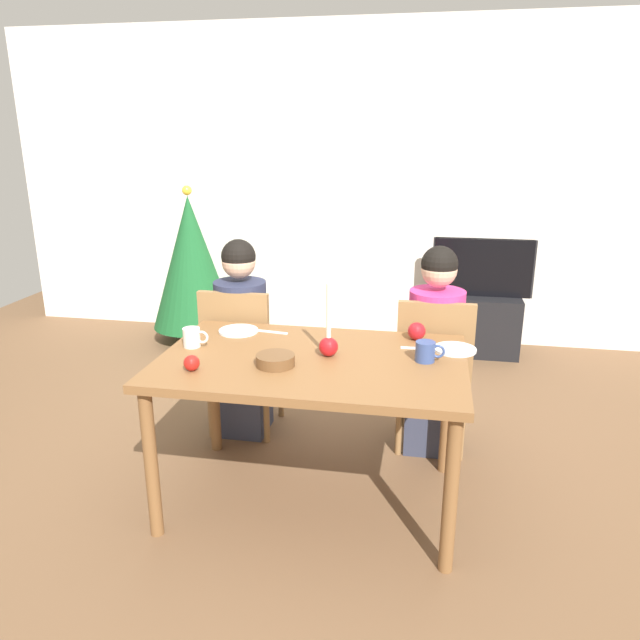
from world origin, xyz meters
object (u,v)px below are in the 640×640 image
dining_table (312,375)px  bowl_walnuts (275,360)px  tv (483,268)px  christmas_tree (192,262)px  tv_stand (478,324)px  mug_right (426,352)px  person_left_child (242,342)px  apple_by_left_plate (417,331)px  chair_right (433,366)px  person_right_child (434,354)px  chair_left (241,353)px  apple_near_candle (192,363)px  mug_left (192,337)px  plate_right (455,349)px  candle_centerpiece (328,342)px  plate_left (238,331)px

dining_table → bowl_walnuts: bowl_walnuts is taller
tv → christmas_tree: size_ratio=0.60×
tv_stand → mug_right: size_ratio=4.83×
person_left_child → apple_by_left_plate: size_ratio=13.16×
tv_stand → bowl_walnuts: (-1.06, -2.42, 0.54)m
chair_right → tv_stand: 1.75m
person_right_child → bowl_walnuts: bearing=-132.5°
person_left_child → chair_left: bearing=-90.0°
chair_right → tv_stand: (0.36, 1.69, -0.27)m
chair_left → tv: (1.47, 1.69, 0.20)m
person_right_child → apple_by_left_plate: bearing=-108.0°
dining_table → chair_right: bearing=47.4°
mug_right → apple_by_left_plate: (-0.05, 0.29, -0.00)m
apple_near_candle → mug_left: bearing=111.3°
chair_left → bowl_walnuts: bearing=-61.0°
christmas_tree → plate_right: 2.86m
mug_right → apple_by_left_plate: size_ratio=1.49×
dining_table → mug_left: 0.61m
tv_stand → candle_centerpiece: size_ratio=1.86×
tv → plate_left: 2.43m
plate_left → apple_near_candle: bearing=-93.7°
person_right_child → christmas_tree: (-2.02, 1.51, 0.12)m
dining_table → mug_right: mug_right is taller
chair_left → person_right_child: bearing=1.7°
tv_stand → plate_right: 2.16m
tv_stand → mug_left: size_ratio=5.08×
tv_stand → dining_table: bearing=-111.9°
person_left_child → tv: bearing=48.5°
dining_table → apple_near_candle: 0.55m
person_right_child → tv_stand: person_right_child is taller
christmas_tree → plate_right: size_ratio=6.61×
bowl_walnuts → apple_by_left_plate: (0.60, 0.47, 0.02)m
chair_right → person_right_child: bearing=90.0°
chair_left → person_right_child: 1.11m
plate_right → apple_near_candle: 1.22m
dining_table → plate_right: (0.65, 0.22, 0.09)m
tv → christmas_tree: (-2.39, -0.15, -0.02)m
plate_right → apple_near_candle: bearing=-157.6°
christmas_tree → person_left_child: bearing=-58.7°
plate_right → mug_right: bearing=-129.0°
dining_table → candle_centerpiece: 0.17m
plate_right → bowl_walnuts: size_ratio=1.16×
christmas_tree → mug_left: (0.87, -2.11, 0.10)m
apple_near_candle → christmas_tree: bearing=112.3°
tv_stand → mug_right: (-0.41, -2.25, 0.56)m
chair_right → plate_right: bearing=-77.1°
chair_left → plate_left: bearing=-72.5°
mug_left → apple_by_left_plate: 1.10m
mug_left → christmas_tree: bearing=112.4°
plate_right → apple_near_candle: apple_near_candle is taller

